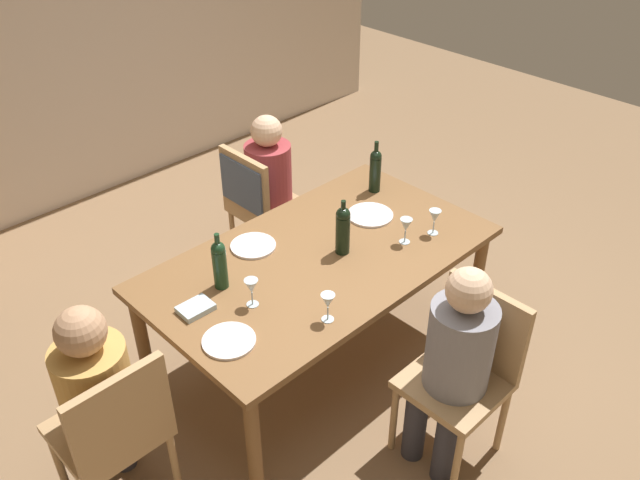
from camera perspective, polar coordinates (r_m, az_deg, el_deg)
The scene contains 20 objects.
ground_plane at distance 4.01m, azimuth 0.00°, elevation -10.00°, with size 10.00×10.00×0.00m, color #846647.
rear_room_partition at distance 5.38m, azimuth -21.69°, elevation 16.46°, with size 6.40×0.12×2.70m, color beige.
dining_table at distance 3.57m, azimuth 0.00°, elevation -2.32°, with size 1.86×1.06×0.75m.
chair_left_end at distance 3.08m, azimuth -17.20°, elevation -15.28°, with size 0.44×0.44×0.92m.
chair_near at distance 3.29m, azimuth 12.44°, elevation -10.35°, with size 0.44×0.44×0.92m.
chair_far_right at distance 4.34m, azimuth -5.60°, elevation 3.69°, with size 0.46×0.44×0.92m.
person_woman_host at distance 3.06m, azimuth -18.67°, elevation -12.47°, with size 0.31×0.36×1.15m.
person_man_bearded at distance 3.13m, azimuth 11.51°, elevation -9.83°, with size 0.35×0.31×1.14m.
person_man_guest at distance 4.40m, azimuth -4.13°, elevation 5.02°, with size 0.35×0.30×1.12m.
wine_bottle_tall_green at distance 4.04m, azimuth 4.76°, elevation 6.06°, with size 0.07×0.07×0.33m.
wine_bottle_dark_red at distance 3.27m, azimuth -8.61°, elevation -1.97°, with size 0.07×0.07×0.31m.
wine_bottle_short_olive at distance 3.47m, azimuth 1.97°, elevation 0.96°, with size 0.08×0.08×0.32m.
wine_glass_near_left at distance 3.16m, azimuth -5.90°, elevation -4.05°, with size 0.07×0.07×0.15m.
wine_glass_centre at distance 3.70m, azimuth 9.80°, elevation 1.95°, with size 0.07×0.07×0.15m.
wine_glass_near_right at distance 3.06m, azimuth 0.68°, elevation -5.34°, with size 0.07×0.07×0.15m.
wine_glass_far at distance 3.60m, azimuth 7.38°, elevation 1.22°, with size 0.07×0.07×0.15m.
dinner_plate_host at distance 3.86m, azimuth 4.33°, elevation 2.16°, with size 0.27×0.27×0.01m, color white.
dinner_plate_guest_left at distance 3.60m, azimuth -5.75°, elevation -0.50°, with size 0.25×0.25×0.01m, color white.
dinner_plate_guest_right at distance 3.04m, azimuth -7.81°, elevation -8.55°, with size 0.24×0.24×0.01m, color white.
folded_napkin at distance 3.22m, azimuth -10.62°, elevation -5.77°, with size 0.16×0.12×0.03m, color #ADC6D6.
Camera 1 is at (-1.99, -2.04, 2.81)m, focal length 37.32 mm.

